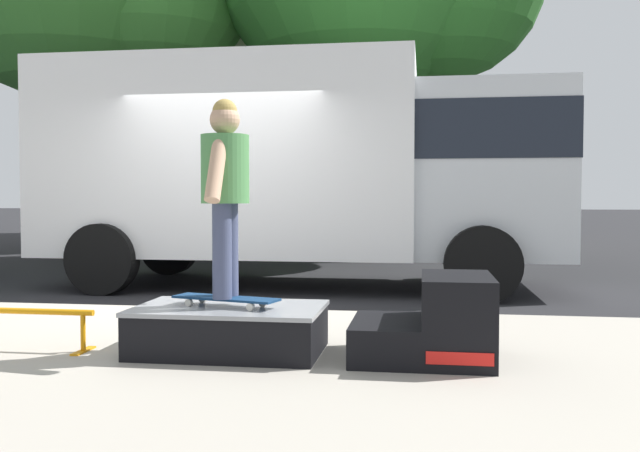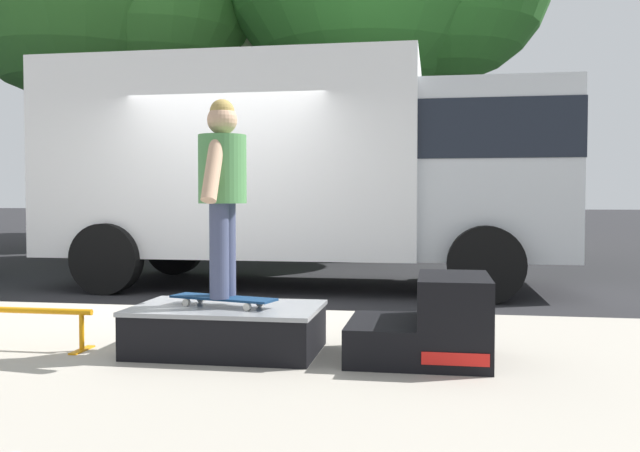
# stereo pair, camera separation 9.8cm
# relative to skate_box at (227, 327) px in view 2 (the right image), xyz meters

# --- Properties ---
(ground_plane) EXTENTS (140.00, 140.00, 0.00)m
(ground_plane) POSITION_rel_skate_box_xyz_m (-1.09, 2.44, -0.30)
(ground_plane) COLOR black
(sidewalk_slab) EXTENTS (50.00, 5.00, 0.12)m
(sidewalk_slab) POSITION_rel_skate_box_xyz_m (-1.09, -0.56, -0.24)
(sidewalk_slab) COLOR #A8A093
(sidewalk_slab) RESTS_ON ground
(skate_box) EXTENTS (1.32, 0.82, 0.33)m
(skate_box) POSITION_rel_skate_box_xyz_m (0.00, 0.00, 0.00)
(skate_box) COLOR black
(skate_box) RESTS_ON sidewalk_slab
(kicker_ramp) EXTENTS (0.94, 0.81, 0.58)m
(kicker_ramp) POSITION_rel_skate_box_xyz_m (1.44, -0.00, 0.06)
(kicker_ramp) COLOR black
(kicker_ramp) RESTS_ON sidewalk_slab
(grind_rail) EXTENTS (1.43, 0.28, 0.30)m
(grind_rail) POSITION_rel_skate_box_xyz_m (-1.68, -0.13, 0.05)
(grind_rail) COLOR orange
(grind_rail) RESTS_ON sidewalk_slab
(skateboard) EXTENTS (0.81, 0.40, 0.07)m
(skateboard) POSITION_rel_skate_box_xyz_m (-0.02, -0.03, 0.21)
(skateboard) COLOR navy
(skateboard) RESTS_ON skate_box
(skater_kid) EXTENTS (0.34, 0.71, 1.39)m
(skater_kid) POSITION_rel_skate_box_xyz_m (-0.02, -0.03, 1.04)
(skater_kid) COLOR #3F4766
(skater_kid) RESTS_ON skateboard
(box_truck) EXTENTS (6.91, 2.63, 3.05)m
(box_truck) POSITION_rel_skate_box_xyz_m (-0.28, 4.64, 1.40)
(box_truck) COLOR white
(box_truck) RESTS_ON ground
(house_behind) EXTENTS (9.54, 8.22, 8.40)m
(house_behind) POSITION_rel_skate_box_xyz_m (-3.60, 15.58, 3.94)
(house_behind) COLOR beige
(house_behind) RESTS_ON ground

